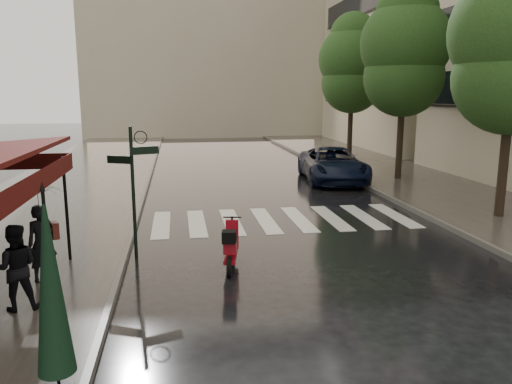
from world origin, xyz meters
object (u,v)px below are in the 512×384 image
object	(u,v)px
scooter	(231,247)
parasol_front	(50,284)
pedestrian_terrace	(16,267)
pedestrian_with_umbrella	(39,203)
parked_car	(333,165)

from	to	relation	value
scooter	parasol_front	xyz separation A→B (m)	(-2.69, -4.44, 1.06)
pedestrian_terrace	parasol_front	world-z (taller)	parasol_front
pedestrian_with_umbrella	scooter	xyz separation A→B (m)	(3.82, 0.43, -1.23)
parasol_front	pedestrian_with_umbrella	bearing A→B (deg)	105.76
parked_car	pedestrian_terrace	bearing A→B (deg)	-122.32
parasol_front	pedestrian_terrace	bearing A→B (deg)	115.09
scooter	pedestrian_with_umbrella	bearing A→B (deg)	-163.54
pedestrian_terrace	parasol_front	bearing A→B (deg)	104.79
pedestrian_with_umbrella	parked_car	xyz separation A→B (m)	(9.50, 10.95, -0.97)
pedestrian_terrace	pedestrian_with_umbrella	bearing A→B (deg)	-104.37
pedestrian_with_umbrella	pedestrian_terrace	bearing A→B (deg)	-121.74
pedestrian_terrace	scooter	bearing A→B (deg)	-165.45
pedestrian_terrace	parasol_front	xyz separation A→B (m)	(1.23, -2.63, 0.66)
scooter	parked_car	bearing A→B (deg)	71.65
pedestrian_terrace	scooter	xyz separation A→B (m)	(3.92, 1.82, -0.40)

